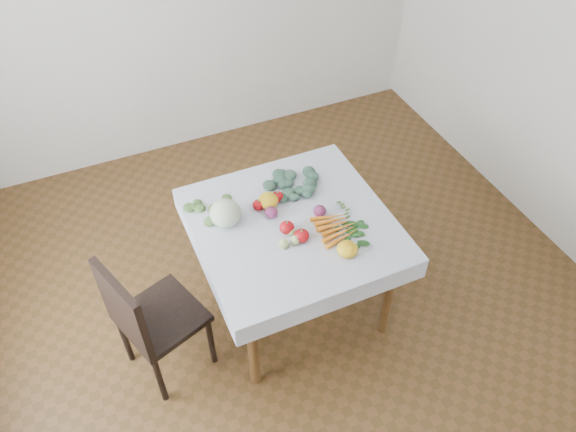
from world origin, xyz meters
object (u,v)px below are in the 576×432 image
at_px(chair, 146,317).
at_px(heirloom_back, 268,201).
at_px(cabbage, 225,213).
at_px(table, 293,235).
at_px(carrot_bunch, 336,227).

relative_size(chair, heirloom_back, 7.64).
xyz_separation_m(cabbage, heirloom_back, (0.28, 0.04, -0.04)).
bearing_deg(heirloom_back, cabbage, -172.55).
bearing_deg(table, carrot_bunch, -35.83).
xyz_separation_m(cabbage, carrot_bunch, (0.56, -0.30, -0.06)).
height_order(chair, cabbage, chair).
distance_m(heirloom_back, carrot_bunch, 0.44).
height_order(table, chair, chair).
bearing_deg(chair, heirloom_back, 20.57).
xyz_separation_m(chair, heirloom_back, (0.86, 0.32, 0.26)).
bearing_deg(carrot_bunch, table, 144.17).
relative_size(cabbage, carrot_bunch, 0.69).
bearing_deg(table, chair, -171.78).
height_order(table, carrot_bunch, carrot_bunch).
distance_m(table, chair, 0.95).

